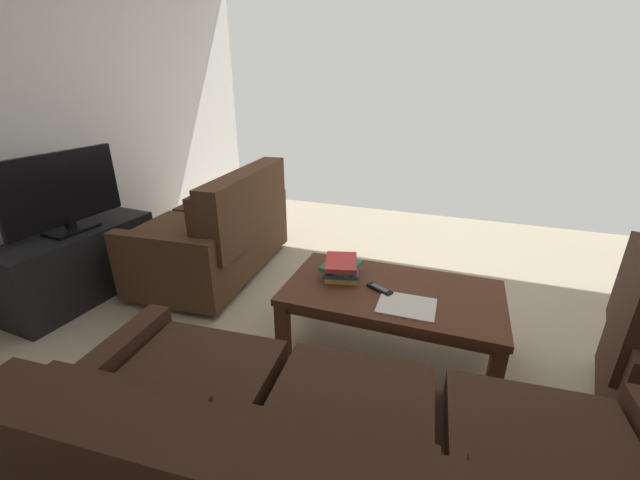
% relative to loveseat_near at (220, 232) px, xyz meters
% --- Properties ---
extents(ground_plane, '(5.13, 4.92, 0.01)m').
position_rel_loveseat_near_xyz_m(ground_plane, '(-1.43, 0.32, -0.37)').
color(ground_plane, '#B7A88E').
extents(wall_right, '(0.12, 4.92, 2.53)m').
position_rel_loveseat_near_xyz_m(wall_right, '(1.13, 0.32, 0.90)').
color(wall_right, white).
rests_on(wall_right, ground).
extents(loveseat_near, '(0.90, 1.42, 0.88)m').
position_rel_loveseat_near_xyz_m(loveseat_near, '(0.00, 0.00, 0.00)').
color(loveseat_near, black).
rests_on(loveseat_near, ground).
extents(coffee_table, '(1.20, 0.66, 0.42)m').
position_rel_loveseat_near_xyz_m(coffee_table, '(-1.51, 0.56, -0.01)').
color(coffee_table, '#4C2819').
rests_on(coffee_table, ground).
extents(tv_stand, '(0.45, 1.11, 0.53)m').
position_rel_loveseat_near_xyz_m(tv_stand, '(0.76, 0.67, -0.11)').
color(tv_stand, black).
rests_on(tv_stand, ground).
extents(flat_tv, '(0.22, 0.84, 0.55)m').
position_rel_loveseat_near_xyz_m(flat_tv, '(0.76, 0.68, 0.44)').
color(flat_tv, black).
rests_on(flat_tv, tv_stand).
extents(book_stack, '(0.25, 0.29, 0.11)m').
position_rel_loveseat_near_xyz_m(book_stack, '(-1.19, 0.50, 0.11)').
color(book_stack, '#E0CC4C').
rests_on(book_stack, coffee_table).
extents(tv_remote, '(0.16, 0.12, 0.02)m').
position_rel_loveseat_near_xyz_m(tv_remote, '(-1.44, 0.60, 0.07)').
color(tv_remote, black).
rests_on(tv_remote, coffee_table).
extents(loose_magazine, '(0.30, 0.24, 0.01)m').
position_rel_loveseat_near_xyz_m(loose_magazine, '(-1.61, 0.71, 0.06)').
color(loose_magazine, silver).
rests_on(loose_magazine, coffee_table).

